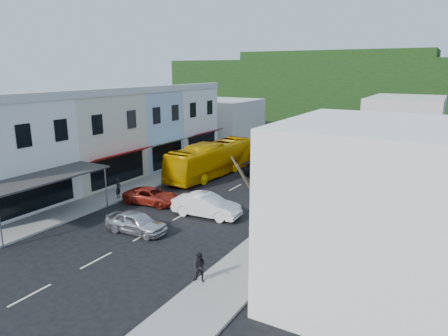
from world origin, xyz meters
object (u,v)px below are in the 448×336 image
Objects in this scene: car_red at (152,195)px; car_white at (206,207)px; direction_sign at (262,205)px; pedestrian_right at (200,266)px; street_tree at (258,202)px; traffic_signal at (359,132)px; bus at (212,160)px; car_silver at (136,222)px; pedestrian_left at (118,187)px.

car_white is at bearing -99.20° from car_red.
pedestrian_right is at bearing -100.17° from direction_sign.
traffic_signal is at bearing 93.08° from street_tree.
traffic_signal is at bearing 76.11° from pedestrian_right.
direction_sign reaches higher than pedestrian_right.
pedestrian_right is (9.83, -8.17, 0.30)m from car_red.
bus is at bearing -4.89° from car_red.
direction_sign is at bearing -101.95° from car_red.
street_tree reaches higher than car_silver.
car_silver is 1.23× the size of direction_sign.
car_white is 5.13m from car_red.
pedestrian_left is at bearing 135.03° from pedestrian_right.
bus is 2.52× the size of car_red.
street_tree is (14.44, -4.71, 2.61)m from pedestrian_left.
direction_sign is (9.70, -0.78, 1.08)m from car_red.
pedestrian_left is 1.00× the size of pedestrian_right.
car_red is 2.71× the size of pedestrian_left.
bus reaches higher than car_silver.
car_silver is at bearing 177.70° from street_tree.
car_silver is at bearing 148.76° from car_white.
pedestrian_right is (7.02, -3.29, 0.30)m from car_silver.
bus is 6.82× the size of pedestrian_left.
direction_sign reaches higher than car_white.
traffic_signal reaches higher than car_silver.
car_silver is at bearing -74.31° from bus.
street_tree is (1.64, 2.94, 2.61)m from pedestrian_right.
car_silver is at bearing -157.41° from car_red.
pedestrian_left is at bearing 161.94° from street_tree.
street_tree is 1.36× the size of traffic_signal.
bus is at bearing 105.94° from pedestrian_right.
traffic_signal is (-1.77, 32.98, -0.95)m from street_tree.
pedestrian_left is at bearing -101.21° from bus.
car_white is at bearing 106.35° from pedestrian_right.
traffic_signal is (-0.00, 28.54, 0.88)m from direction_sign.
pedestrian_left and pedestrian_right have the same top height.
direction_sign is 0.49× the size of street_tree.
pedestrian_right is (10.23, -17.70, -0.55)m from bus.
pedestrian_right is at bearing -118.76° from car_silver.
pedestrian_right is at bearing -56.84° from bus.
traffic_signal is at bearing -45.61° from pedestrian_left.
bus is 2.64× the size of car_silver.
car_white is 0.96× the size of car_red.
street_tree is (11.88, -14.76, 2.06)m from bus.
pedestrian_left is at bearing 167.63° from direction_sign.
traffic_signal is (10.10, 18.22, 1.11)m from bus.
bus is 3.25× the size of direction_sign.
pedestrian_right reaches higher than car_red.
direction_sign is at bearing 76.90° from pedestrian_right.
pedestrian_right is (4.70, -8.01, 0.30)m from car_white.
pedestrian_left is at bearing 87.40° from car_white.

